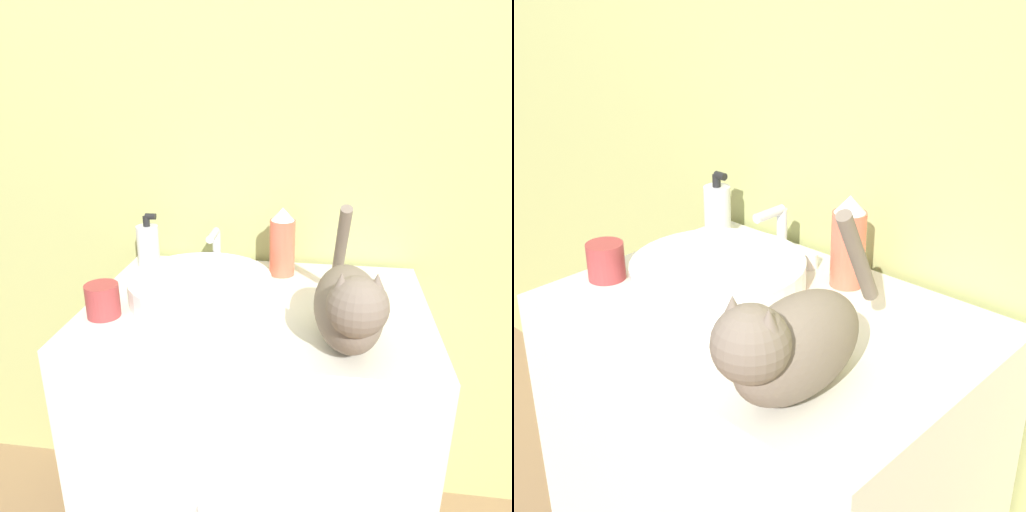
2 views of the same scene
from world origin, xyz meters
TOP-DOWN VIEW (x-y plane):
  - wall_back at (0.00, 0.63)m, footprint 6.00×0.05m
  - vanity_cabinet at (0.00, 0.29)m, footprint 0.85×0.61m
  - sink_basin at (-0.15, 0.31)m, footprint 0.36×0.36m
  - faucet at (-0.15, 0.50)m, footprint 0.20×0.10m
  - cat at (0.22, 0.11)m, footprint 0.17×0.42m
  - soap_bottle at (-0.36, 0.50)m, footprint 0.06×0.06m
  - spray_bottle at (0.04, 0.50)m, footprint 0.07×0.07m
  - cup at (-0.35, 0.17)m, footprint 0.08×0.08m

SIDE VIEW (x-z plane):
  - vanity_cabinet at x=0.00m, z-range 0.00..0.85m
  - sink_basin at x=-0.15m, z-range 0.85..0.90m
  - cup at x=-0.35m, z-range 0.85..0.93m
  - faucet at x=-0.15m, z-range 0.84..0.97m
  - soap_bottle at x=-0.36m, z-range 0.83..0.99m
  - spray_bottle at x=0.04m, z-range 0.84..1.04m
  - cat at x=0.22m, z-range 0.81..1.08m
  - wall_back at x=0.00m, z-range 0.00..2.50m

